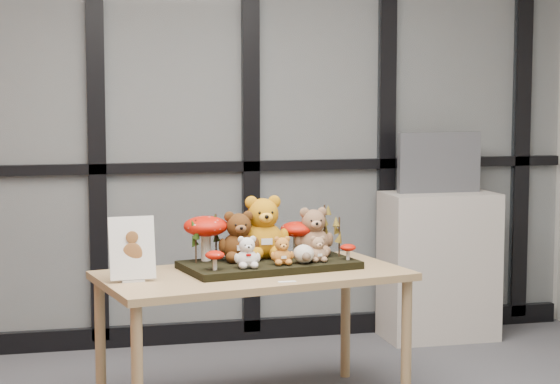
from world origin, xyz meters
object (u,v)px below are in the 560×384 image
object	(u,v)px
mushroom_back_right	(297,237)
mushroom_front_left	(215,259)
display_table	(253,286)
bear_pooh_yellow	(263,224)
bear_brown_medium	(239,234)
monitor	(439,162)
mushroom_back_left	(206,236)
sign_holder	(132,252)
bear_tan_back	(313,229)
bear_white_bow	(247,250)
mushroom_front_right	(348,251)
diorama_tray	(269,265)
cabinet	(439,266)
bear_small_yellow	(282,249)
bear_beige_small	(318,247)
plush_cream_hedgehog	(304,253)

from	to	relation	value
mushroom_back_right	mushroom_front_left	size ratio (longest dim) A/B	1.85
display_table	bear_pooh_yellow	world-z (taller)	bear_pooh_yellow
bear_brown_medium	monitor	distance (m)	1.74
mushroom_back_left	sign_holder	size ratio (longest dim) A/B	0.82
mushroom_back_right	bear_tan_back	bearing A→B (deg)	-19.65
display_table	bear_white_bow	world-z (taller)	bear_white_bow
mushroom_back_left	mushroom_front_right	distance (m)	0.68
diorama_tray	mushroom_back_left	world-z (taller)	mushroom_back_left
diorama_tray	mushroom_front_right	world-z (taller)	mushroom_front_right
mushroom_back_right	mushroom_front_right	distance (m)	0.28
bear_brown_medium	monitor	xyz separation A→B (m)	(1.42, 0.98, 0.24)
mushroom_front_left	mushroom_front_right	size ratio (longest dim) A/B	1.17
bear_tan_back	mushroom_front_left	distance (m)	0.62
monitor	cabinet	bearing A→B (deg)	-90.00
cabinet	bear_small_yellow	bearing A→B (deg)	-138.36
display_table	diorama_tray	xyz separation A→B (m)	(0.09, 0.07, 0.09)
bear_beige_small	mushroom_front_left	bearing A→B (deg)	-179.74
bear_brown_medium	bear_tan_back	xyz separation A→B (m)	(0.39, 0.07, -0.00)
bear_brown_medium	mushroom_back_right	xyz separation A→B (m)	(0.31, 0.10, -0.04)
bear_tan_back	bear_white_bow	world-z (taller)	bear_tan_back
plush_cream_hedgehog	cabinet	world-z (taller)	cabinet
bear_tan_back	diorama_tray	bearing A→B (deg)	-165.31
diorama_tray	display_table	bearing A→B (deg)	-153.43
bear_beige_small	cabinet	xyz separation A→B (m)	(1.06, 1.07, -0.32)
mushroom_back_right	cabinet	world-z (taller)	cabinet
mushroom_back_right	bear_white_bow	bearing A→B (deg)	-137.04
bear_brown_medium	bear_small_yellow	bearing A→B (deg)	-51.01
display_table	plush_cream_hedgehog	distance (m)	0.28
mushroom_back_left	monitor	bearing A→B (deg)	30.78
bear_beige_small	monitor	xyz separation A→B (m)	(1.06, 1.09, 0.30)
display_table	plush_cream_hedgehog	xyz separation A→B (m)	(0.24, -0.02, 0.15)
cabinet	mushroom_back_left	bearing A→B (deg)	-149.72
bear_brown_medium	cabinet	world-z (taller)	bear_brown_medium
bear_small_yellow	mushroom_back_left	xyz separation A→B (m)	(-0.33, 0.19, 0.04)
bear_tan_back	mushroom_front_left	world-z (taller)	bear_tan_back
bear_small_yellow	monitor	bearing A→B (deg)	31.16
mushroom_back_left	bear_brown_medium	bearing A→B (deg)	-15.08
bear_tan_back	monitor	distance (m)	1.39
display_table	bear_tan_back	bearing A→B (deg)	18.22
display_table	mushroom_back_right	world-z (taller)	mushroom_back_right
cabinet	display_table	bearing A→B (deg)	-141.91
mushroom_back_left	mushroom_back_right	world-z (taller)	mushroom_back_left
bear_pooh_yellow	mushroom_front_right	distance (m)	0.43
bear_pooh_yellow	sign_holder	bearing A→B (deg)	-168.32
mushroom_back_left	sign_holder	bearing A→B (deg)	-145.64
bear_small_yellow	monitor	size ratio (longest dim) A/B	0.29
diorama_tray	bear_pooh_yellow	xyz separation A→B (m)	(-0.01, 0.11, 0.18)
diorama_tray	sign_holder	xyz separation A→B (m)	(-0.66, -0.17, 0.12)
bear_small_yellow	plush_cream_hedgehog	distance (m)	0.11
bear_tan_back	bear_beige_small	world-z (taller)	bear_tan_back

